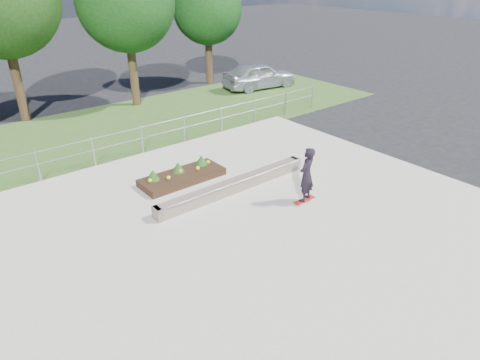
% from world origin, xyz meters
% --- Properties ---
extents(ground, '(120.00, 120.00, 0.00)m').
position_xyz_m(ground, '(0.00, 0.00, 0.00)').
color(ground, black).
rests_on(ground, ground).
extents(grass_verge, '(30.00, 8.00, 0.02)m').
position_xyz_m(grass_verge, '(0.00, 11.00, 0.01)').
color(grass_verge, '#325120').
rests_on(grass_verge, ground).
extents(concrete_slab, '(15.00, 15.00, 0.06)m').
position_xyz_m(concrete_slab, '(0.00, 0.00, 0.03)').
color(concrete_slab, '#AEAB9B').
rests_on(concrete_slab, ground).
extents(fence, '(20.06, 0.06, 1.20)m').
position_xyz_m(fence, '(0.00, 7.50, 0.77)').
color(fence, gray).
rests_on(fence, ground).
extents(tree_mid_right, '(4.90, 4.90, 7.70)m').
position_xyz_m(tree_mid_right, '(3.00, 14.00, 5.23)').
color(tree_mid_right, '#322314').
rests_on(tree_mid_right, ground).
extents(tree_far_right, '(4.20, 4.20, 6.60)m').
position_xyz_m(tree_far_right, '(9.00, 15.50, 4.48)').
color(tree_far_right, '#332214').
rests_on(tree_far_right, ground).
extents(grind_ledge, '(6.00, 0.44, 0.43)m').
position_xyz_m(grind_ledge, '(0.84, 2.60, 0.26)').
color(grind_ledge, brown).
rests_on(grind_ledge, concrete_slab).
extents(planter_bed, '(3.00, 1.20, 0.61)m').
position_xyz_m(planter_bed, '(-0.09, 4.43, 0.24)').
color(planter_bed, black).
rests_on(planter_bed, concrete_slab).
extents(skateboarder, '(0.80, 0.61, 1.87)m').
position_xyz_m(skateboarder, '(2.13, 0.58, 1.03)').
color(skateboarder, silver).
rests_on(skateboarder, concrete_slab).
extents(parked_car, '(4.87, 2.54, 1.58)m').
position_xyz_m(parked_car, '(10.63, 12.44, 0.79)').
color(parked_car, '#B5BBC0').
rests_on(parked_car, ground).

